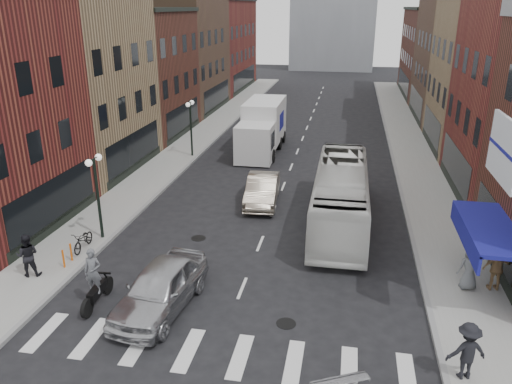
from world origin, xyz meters
The scene contains 28 objects.
ground centered at (0.00, 0.00, 0.00)m, with size 160.00×160.00×0.00m, color black.
sidewalk_left centered at (-8.50, 22.00, 0.07)m, with size 3.00×74.00×0.15m, color gray.
sidewalk_right centered at (8.50, 22.00, 0.07)m, with size 3.00×74.00×0.15m, color gray.
curb_left centered at (-7.00, 22.00, 0.00)m, with size 0.20×74.00×0.16m, color gray.
curb_right centered at (7.00, 22.00, 0.00)m, with size 0.20×74.00×0.16m, color gray.
crosswalk_stripes centered at (0.00, -3.00, 0.00)m, with size 12.00×2.20×0.01m, color silver.
bldg_left_mid_a centered at (-14.99, 14.00, 6.15)m, with size 10.30×10.20×12.30m.
bldg_left_mid_b centered at (-14.99, 24.00, 5.15)m, with size 10.30×10.20×10.30m.
bldg_left_far_a centered at (-14.99, 35.00, 6.65)m, with size 10.30×12.20×13.30m.
bldg_left_far_b centered at (-14.99, 49.00, 5.65)m, with size 10.30×16.20×11.30m.
bldg_right_mid_b centered at (14.99, 24.00, 5.65)m, with size 10.30×10.20×11.30m.
bldg_right_far_a centered at (14.99, 35.00, 6.15)m, with size 10.30×12.20×12.30m.
bldg_right_far_b centered at (14.99, 49.00, 5.15)m, with size 10.30×16.20×10.30m.
awning_blue centered at (8.93, 2.50, 2.63)m, with size 1.80×5.00×0.78m.
billboard_sign centered at (8.59, 0.50, 6.13)m, with size 1.52×3.00×3.70m.
streetlamp_near centered at (-7.40, 4.00, 2.91)m, with size 0.32×1.22×4.11m.
streetlamp_far centered at (-7.40, 18.00, 2.91)m, with size 0.32×1.22×4.11m.
bike_rack centered at (-7.60, 1.30, 0.55)m, with size 0.08×0.68×0.80m.
box_truck centered at (-2.65, 20.47, 1.83)m, with size 2.70×8.52×3.71m.
motorcycle_rider centered at (-5.01, -1.17, 1.09)m, with size 0.67×2.28×2.32m.
transit_bus centered at (3.54, 8.06, 1.51)m, with size 2.54×10.84×3.02m, color silver.
sedan_left_near centered at (-2.61, -0.90, 0.86)m, with size 2.04×5.06×1.72m, color #B5B6BA.
sedan_left_far centered at (-0.80, 10.08, 0.78)m, with size 1.66×4.76×1.57m, color #AFA28E.
parked_bicycle centered at (-7.63, 2.70, 0.60)m, with size 0.60×1.71×0.90m, color black.
ped_left_solo centered at (-8.60, 0.15, 1.05)m, with size 0.88×0.51×1.81m, color black.
ped_right_a centered at (7.49, -2.83, 1.06)m, with size 1.17×0.58×1.81m, color black.
ped_right_b centered at (9.60, 2.49, 1.06)m, with size 1.06×0.53×1.81m, color #9C7A4F.
ped_right_c centered at (8.59, 2.37, 1.04)m, with size 0.87×0.57×1.78m, color #5A5D61.
Camera 1 is at (3.69, -15.63, 10.40)m, focal length 35.00 mm.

